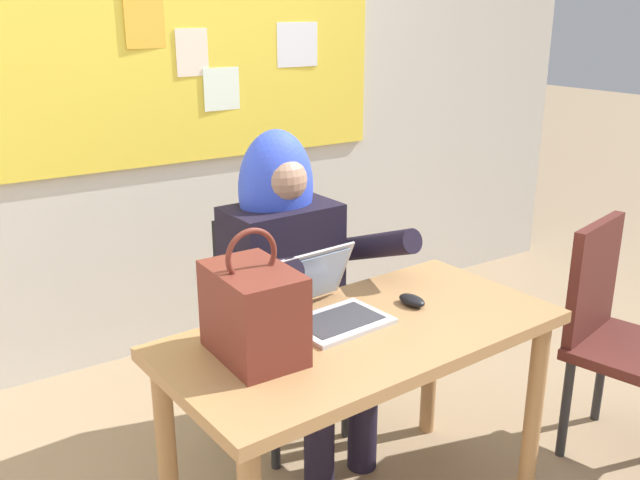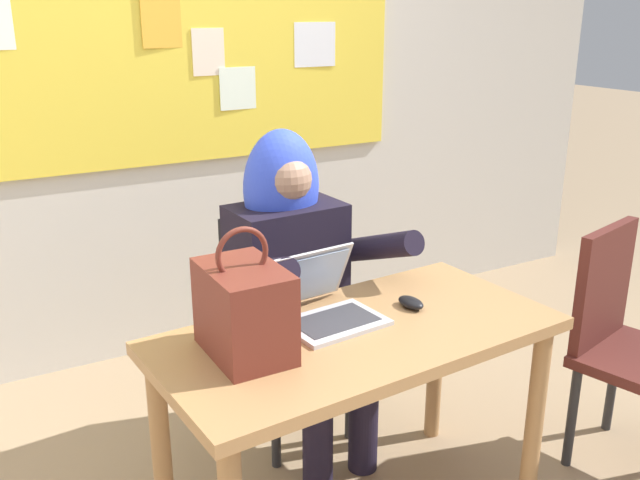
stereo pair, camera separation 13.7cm
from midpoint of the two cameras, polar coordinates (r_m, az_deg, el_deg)
name	(u,v)px [view 1 (the left image)]	position (r m, az deg, el deg)	size (l,w,h in m)	color
wall_back_bulletin	(145,72)	(3.38, -15.22, 13.08)	(5.45, 1.79, 2.72)	beige
desk_main	(363,359)	(2.21, 1.73, -9.73)	(1.29, 0.69, 0.72)	#A37547
chair_at_desk	(274,315)	(2.80, -5.18, -6.11)	(0.45, 0.45, 0.89)	black
person_costumed	(292,270)	(2.61, -3.82, -2.44)	(0.61, 0.62, 1.24)	black
laptop	(328,304)	(2.21, -1.15, -5.29)	(0.33, 0.33, 0.21)	#B7B7BC
computer_mouse	(412,300)	(2.33, 5.84, -4.94)	(0.06, 0.10, 0.03)	black
handbag	(253,312)	(1.96, -7.47, -5.84)	(0.20, 0.30, 0.38)	maroon
chair_extra_corner	(617,328)	(2.84, 21.79, -6.74)	(0.51, 0.51, 0.91)	#4C1E19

